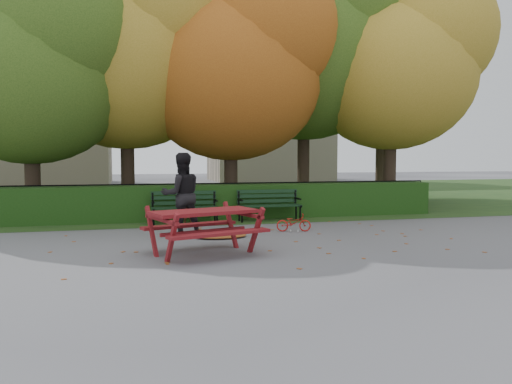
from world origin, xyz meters
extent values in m
plane|color=slate|center=(0.00, 0.00, 0.00)|extent=(90.00, 90.00, 0.00)
plane|color=#1C3B16|center=(0.00, 14.00, 0.01)|extent=(90.00, 90.00, 0.00)
cube|color=#C4B397|center=(-9.00, 26.00, 7.50)|extent=(10.00, 7.00, 15.00)
cube|color=#C4B397|center=(8.00, 28.00, 6.00)|extent=(9.00, 6.00, 12.00)
cube|color=black|center=(0.00, 4.50, 0.50)|extent=(13.00, 0.90, 1.00)
cube|color=black|center=(0.00, 5.30, 0.08)|extent=(14.00, 0.04, 0.04)
cube|color=black|center=(0.00, 5.30, 1.00)|extent=(14.00, 0.04, 0.04)
cylinder|color=black|center=(-3.00, 5.30, 0.50)|extent=(0.03, 0.03, 1.00)
cylinder|color=black|center=(0.00, 5.30, 0.50)|extent=(0.03, 0.03, 1.00)
cylinder|color=black|center=(3.00, 5.30, 0.50)|extent=(0.03, 0.03, 1.00)
cylinder|color=black|center=(6.50, 5.30, 0.50)|extent=(0.03, 0.03, 1.00)
cylinder|color=black|center=(-5.50, 5.80, 1.31)|extent=(0.44, 0.44, 2.62)
ellipsoid|color=#2A4814|center=(-5.50, 5.80, 4.12)|extent=(5.60, 5.60, 5.04)
sphere|color=#2A4814|center=(-4.52, 5.10, 5.38)|extent=(4.20, 4.20, 4.20)
cylinder|color=black|center=(-2.80, 7.00, 1.57)|extent=(0.44, 0.44, 3.15)
ellipsoid|color=olive|center=(-2.80, 7.00, 4.95)|extent=(6.40, 6.40, 5.76)
sphere|color=olive|center=(-1.68, 6.20, 6.39)|extent=(4.80, 4.80, 4.80)
cylinder|color=black|center=(0.50, 6.20, 1.40)|extent=(0.44, 0.44, 2.80)
ellipsoid|color=#8E4212|center=(0.50, 6.20, 4.40)|extent=(6.00, 6.00, 5.40)
sphere|color=#8E4212|center=(1.55, 5.45, 5.75)|extent=(4.50, 4.50, 4.50)
cylinder|color=black|center=(3.50, 7.50, 1.75)|extent=(0.44, 0.44, 3.50)
ellipsoid|color=#2A4814|center=(3.50, 7.50, 5.50)|extent=(6.80, 6.80, 6.12)
sphere|color=#2A4814|center=(4.69, 6.65, 7.03)|extent=(5.10, 5.10, 5.10)
cylinder|color=black|center=(6.20, 6.00, 1.49)|extent=(0.44, 0.44, 2.97)
ellipsoid|color=olive|center=(6.20, 6.00, 4.68)|extent=(5.80, 5.80, 5.22)
sphere|color=olive|center=(7.21, 5.28, 5.98)|extent=(4.35, 4.35, 4.35)
sphere|color=#8E4212|center=(-6.35, 8.68, 6.71)|extent=(4.95, 4.95, 4.95)
cylinder|color=black|center=(8.00, 10.00, 1.57)|extent=(0.44, 0.44, 3.15)
ellipsoid|color=#2A4814|center=(8.00, 10.00, 4.95)|extent=(6.00, 6.00, 5.40)
sphere|color=#2A4814|center=(9.05, 9.25, 6.30)|extent=(4.50, 4.50, 4.50)
cube|color=black|center=(-1.30, 3.42, 0.44)|extent=(1.80, 0.12, 0.04)
cube|color=black|center=(-1.30, 3.60, 0.44)|extent=(1.80, 0.12, 0.04)
cube|color=black|center=(-1.30, 3.78, 0.44)|extent=(1.80, 0.12, 0.04)
cube|color=black|center=(-1.30, 3.87, 0.55)|extent=(1.80, 0.05, 0.10)
cube|color=black|center=(-1.30, 3.87, 0.70)|extent=(1.80, 0.05, 0.10)
cube|color=black|center=(-1.30, 3.87, 0.83)|extent=(1.80, 0.05, 0.10)
cube|color=black|center=(-2.15, 3.60, 0.42)|extent=(0.05, 0.55, 0.06)
cube|color=black|center=(-2.15, 3.87, 0.65)|extent=(0.05, 0.05, 0.41)
cylinder|color=black|center=(-2.15, 3.42, 0.22)|extent=(0.05, 0.05, 0.44)
cylinder|color=black|center=(-2.15, 3.78, 0.22)|extent=(0.05, 0.05, 0.44)
cube|color=black|center=(-2.15, 3.62, 0.62)|extent=(0.05, 0.45, 0.04)
cube|color=black|center=(-0.45, 3.60, 0.42)|extent=(0.05, 0.55, 0.06)
cube|color=black|center=(-0.45, 3.87, 0.65)|extent=(0.05, 0.05, 0.41)
cylinder|color=black|center=(-0.45, 3.42, 0.22)|extent=(0.05, 0.05, 0.44)
cylinder|color=black|center=(-0.45, 3.78, 0.22)|extent=(0.05, 0.05, 0.44)
cube|color=black|center=(-0.45, 3.62, 0.62)|extent=(0.05, 0.45, 0.04)
cube|color=black|center=(1.10, 3.42, 0.44)|extent=(1.80, 0.12, 0.04)
cube|color=black|center=(1.10, 3.60, 0.44)|extent=(1.80, 0.12, 0.04)
cube|color=black|center=(1.10, 3.78, 0.44)|extent=(1.80, 0.12, 0.04)
cube|color=black|center=(1.10, 3.87, 0.55)|extent=(1.80, 0.05, 0.10)
cube|color=black|center=(1.10, 3.87, 0.70)|extent=(1.80, 0.05, 0.10)
cube|color=black|center=(1.10, 3.87, 0.83)|extent=(1.80, 0.05, 0.10)
cube|color=black|center=(0.25, 3.60, 0.42)|extent=(0.05, 0.55, 0.06)
cube|color=black|center=(0.25, 3.87, 0.65)|extent=(0.05, 0.05, 0.41)
cylinder|color=black|center=(0.25, 3.42, 0.22)|extent=(0.05, 0.05, 0.44)
cylinder|color=black|center=(0.25, 3.78, 0.22)|extent=(0.05, 0.05, 0.44)
cube|color=black|center=(0.25, 3.62, 0.62)|extent=(0.05, 0.45, 0.04)
cube|color=black|center=(1.95, 3.60, 0.42)|extent=(0.05, 0.55, 0.06)
cube|color=black|center=(1.95, 3.87, 0.65)|extent=(0.05, 0.05, 0.41)
cylinder|color=black|center=(1.95, 3.42, 0.22)|extent=(0.05, 0.05, 0.44)
cylinder|color=black|center=(1.95, 3.78, 0.22)|extent=(0.05, 0.05, 0.44)
cube|color=black|center=(1.95, 3.62, 0.62)|extent=(0.05, 0.45, 0.04)
cube|color=maroon|center=(-1.42, -0.78, 0.80)|extent=(2.09, 1.36, 0.06)
cube|color=maroon|center=(-1.23, -1.40, 0.47)|extent=(1.93, 0.85, 0.05)
cube|color=maroon|center=(-1.62, -0.17, 0.47)|extent=(1.93, 0.85, 0.05)
cube|color=maroon|center=(-2.08, -1.50, 0.43)|extent=(0.23, 0.55, 0.94)
cube|color=maroon|center=(-2.37, -0.58, 0.43)|extent=(0.23, 0.55, 0.94)
cube|color=maroon|center=(-2.22, -1.04, 0.71)|extent=(0.50, 1.40, 0.06)
cube|color=maroon|center=(-0.48, -0.99, 0.43)|extent=(0.23, 0.55, 0.94)
cube|color=maroon|center=(-0.77, -0.07, 0.43)|extent=(0.23, 0.55, 0.94)
cube|color=maroon|center=(-0.62, -0.53, 0.71)|extent=(0.50, 1.40, 0.06)
cube|color=maroon|center=(-1.42, -0.78, 0.43)|extent=(1.66, 0.59, 0.06)
ellipsoid|color=brown|center=(-0.78, 1.11, 0.04)|extent=(1.34, 1.04, 0.08)
imported|color=#462516|center=(-1.27, 3.20, 0.49)|extent=(0.42, 0.35, 0.97)
imported|color=black|center=(-1.61, 1.46, 0.96)|extent=(1.02, 0.85, 1.92)
imported|color=#B51410|center=(1.12, 1.53, 0.22)|extent=(0.88, 0.47, 0.44)
camera|label=1|loc=(-2.76, -9.95, 1.81)|focal=35.00mm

